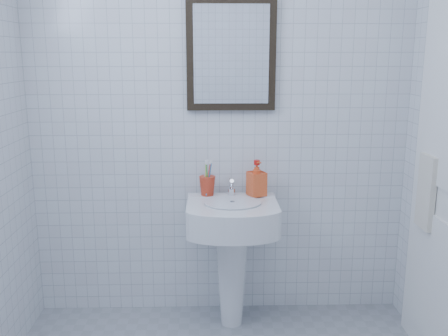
{
  "coord_description": "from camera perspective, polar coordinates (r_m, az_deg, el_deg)",
  "views": [
    {
      "loc": [
        -0.05,
        -1.67,
        1.55
      ],
      "look_at": [
        0.02,
        0.86,
        0.97
      ],
      "focal_mm": 40.0,
      "sensor_mm": 36.0,
      "label": 1
    }
  ],
  "objects": [
    {
      "name": "toothbrush_cup",
      "position": [
        2.86,
        -1.92,
        -2.04
      ],
      "size": [
        0.11,
        0.11,
        0.11
      ],
      "primitive_type": null,
      "rotation": [
        0.0,
        0.0,
        -0.17
      ],
      "color": "#BA311A",
      "rests_on": "washbasin"
    },
    {
      "name": "soap_dispenser",
      "position": [
        2.85,
        3.75,
        -1.16
      ],
      "size": [
        0.12,
        0.12,
        0.2
      ],
      "primitive_type": "imported",
      "rotation": [
        0.0,
        0.0,
        0.4
      ],
      "color": "red",
      "rests_on": "washbasin"
    },
    {
      "name": "towel_ring",
      "position": [
        2.7,
        22.82,
        1.13
      ],
      "size": [
        0.01,
        0.18,
        0.18
      ],
      "primitive_type": "torus",
      "rotation": [
        0.0,
        1.57,
        0.0
      ],
      "color": "silver",
      "rests_on": "wall_right"
    },
    {
      "name": "hand_towel",
      "position": [
        2.73,
        22.11,
        -2.57
      ],
      "size": [
        0.03,
        0.16,
        0.38
      ],
      "primitive_type": "cube",
      "color": "silver",
      "rests_on": "towel_ring"
    },
    {
      "name": "washbasin",
      "position": [
        2.85,
        0.92,
        -8.46
      ],
      "size": [
        0.5,
        0.36,
        0.77
      ],
      "color": "white",
      "rests_on": "ground"
    },
    {
      "name": "wall_back",
      "position": [
        2.89,
        -0.52,
        6.87
      ],
      "size": [
        2.2,
        0.02,
        2.5
      ],
      "primitive_type": "cube",
      "color": "silver",
      "rests_on": "ground"
    },
    {
      "name": "wall_mirror",
      "position": [
        2.85,
        0.82,
        12.84
      ],
      "size": [
        0.5,
        0.04,
        0.62
      ],
      "color": "black",
      "rests_on": "wall_back"
    },
    {
      "name": "faucet",
      "position": [
        2.85,
        0.86,
        -2.37
      ],
      "size": [
        0.04,
        0.1,
        0.11
      ],
      "color": "silver",
      "rests_on": "washbasin"
    }
  ]
}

